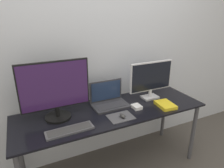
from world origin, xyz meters
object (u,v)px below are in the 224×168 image
(laptop, at_px, (109,99))
(power_brick, at_px, (137,107))
(keyboard, at_px, (70,130))
(mouse, at_px, (122,116))
(monitor_left, at_px, (55,90))
(monitor_right, at_px, (151,78))
(book, at_px, (165,105))

(laptop, height_order, power_brick, laptop)
(keyboard, height_order, mouse, mouse)
(laptop, bearing_deg, monitor_left, -175.04)
(monitor_right, height_order, book, monitor_right)
(mouse, distance_m, book, 0.50)
(monitor_right, relative_size, mouse, 7.35)
(monitor_left, relative_size, power_brick, 5.94)
(keyboard, bearing_deg, power_brick, 8.76)
(keyboard, bearing_deg, mouse, 0.32)
(monitor_right, height_order, laptop, monitor_right)
(monitor_right, relative_size, laptop, 1.42)
(laptop, distance_m, book, 0.57)
(laptop, bearing_deg, monitor_right, -5.41)
(keyboard, bearing_deg, laptop, 32.09)
(mouse, relative_size, book, 0.32)
(mouse, height_order, power_brick, mouse)
(mouse, xyz_separation_m, power_brick, (0.21, 0.10, -0.01))
(mouse, bearing_deg, monitor_left, 154.12)
(monitor_left, height_order, keyboard, monitor_left)
(keyboard, xyz_separation_m, mouse, (0.48, 0.00, 0.01))
(keyboard, relative_size, mouse, 5.63)
(monitor_left, height_order, power_brick, monitor_left)
(monitor_left, distance_m, power_brick, 0.79)
(monitor_right, xyz_separation_m, book, (0.02, -0.24, -0.21))
(power_brick, bearing_deg, keyboard, -171.24)
(laptop, xyz_separation_m, power_brick, (0.21, -0.19, -0.04))
(monitor_left, bearing_deg, book, -13.08)
(monitor_right, relative_size, power_brick, 5.03)
(laptop, xyz_separation_m, book, (0.50, -0.28, -0.04))
(power_brick, bearing_deg, monitor_left, 168.57)
(monitor_right, xyz_separation_m, power_brick, (-0.26, -0.15, -0.21))
(monitor_right, distance_m, book, 0.32)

